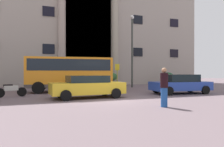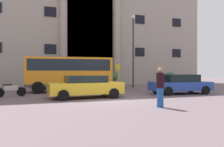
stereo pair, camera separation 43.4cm
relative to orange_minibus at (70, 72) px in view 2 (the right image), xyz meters
name	(u,v)px [view 2 (the right image)]	position (x,y,z in m)	size (l,w,h in m)	color
ground_plane	(109,100)	(1.59, -5.50, -1.71)	(80.00, 64.00, 0.12)	#68575C
office_building_facade	(70,14)	(1.60, 11.98, 7.85)	(34.66, 9.67, 19.01)	#A3968B
orange_minibus	(70,72)	(0.00, 0.00, 0.00)	(6.84, 3.06, 2.76)	orange
bus_stop_sign	(118,73)	(4.85, 1.88, -0.16)	(0.44, 0.08, 2.38)	#9C9C1C
hedge_planter_entrance_right	(77,80)	(1.44, 5.38, -0.91)	(1.97, 0.75, 1.53)	slate
hedge_planter_far_west	(112,80)	(5.31, 4.89, -0.90)	(1.48, 0.94, 1.55)	#67605E
hedge_planter_entrance_left	(40,81)	(-2.32, 4.82, -0.95)	(2.08, 0.95, 1.43)	slate
hedge_planter_east	(170,79)	(12.78, 4.99, -0.90)	(1.73, 0.84, 1.56)	slate
parked_coupe_end	(86,86)	(0.39, -4.46, -0.92)	(4.58, 2.27, 1.39)	gold
parked_hatchback_near	(180,84)	(7.47, -4.27, -0.92)	(4.49, 2.18, 1.43)	#233F9B
scooter_by_planter	(165,86)	(7.38, -2.34, -1.19)	(2.02, 0.68, 0.89)	black
motorcycle_near_kerb	(10,90)	(-4.15, -2.36, -1.19)	(1.87, 0.75, 0.89)	black
pedestrian_man_crossing	(160,87)	(2.90, -9.04, -0.73)	(0.36, 0.36, 1.81)	#1F4A93
lamppost_plaza_centre	(133,45)	(6.94, 2.94, 2.75)	(0.40, 0.40, 7.54)	#363A34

